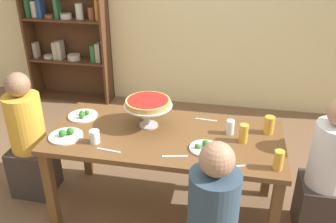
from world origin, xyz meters
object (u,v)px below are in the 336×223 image
at_px(salad_plate_near_diner, 205,147).
at_px(cutlery_fork_far, 175,156).
at_px(salad_plate_far_diner, 83,115).
at_px(beer_glass_amber_tall, 269,125).
at_px(dining_table, 166,144).
at_px(bookshelf, 65,16).
at_px(cutlery_knife_near, 206,120).
at_px(deep_dish_pizza_stand, 148,104).
at_px(cutlery_fork_near, 109,150).
at_px(cutlery_knife_far, 232,167).
at_px(diner_head_east, 326,179).
at_px(water_glass_clear_far, 230,127).
at_px(salad_plate_spare, 66,135).
at_px(water_glass_clear_near, 95,137).
at_px(beer_glass_amber_short, 244,133).
at_px(diner_head_west, 30,144).
at_px(beer_glass_amber_spare, 279,160).

height_order(salad_plate_near_diner, cutlery_fork_far, salad_plate_near_diner).
bearing_deg(salad_plate_far_diner, beer_glass_amber_tall, 1.04).
height_order(dining_table, salad_plate_far_diner, salad_plate_far_diner).
relative_size(bookshelf, cutlery_knife_near, 12.29).
height_order(deep_dish_pizza_stand, cutlery_fork_near, deep_dish_pizza_stand).
bearing_deg(salad_plate_near_diner, cutlery_knife_far, -42.44).
relative_size(bookshelf, diner_head_east, 1.92).
distance_m(water_glass_clear_far, cutlery_fork_near, 0.94).
relative_size(beer_glass_amber_tall, cutlery_knife_near, 0.78).
bearing_deg(cutlery_knife_near, water_glass_clear_far, 142.36).
distance_m(deep_dish_pizza_stand, beer_glass_amber_tall, 0.95).
height_order(bookshelf, salad_plate_spare, bookshelf).
distance_m(water_glass_clear_near, cutlery_fork_near, 0.17).
bearing_deg(water_glass_clear_near, cutlery_knife_near, 33.17).
xyz_separation_m(beer_glass_amber_short, cutlery_knife_far, (-0.07, -0.34, -0.07)).
bearing_deg(water_glass_clear_near, cutlery_fork_near, -32.95).
height_order(water_glass_clear_near, cutlery_knife_far, water_glass_clear_near).
distance_m(diner_head_west, salad_plate_far_diner, 0.55).
bearing_deg(cutlery_knife_near, cutlery_fork_near, 47.66).
relative_size(diner_head_east, cutlery_knife_near, 6.39).
distance_m(beer_glass_amber_tall, water_glass_clear_far, 0.30).
relative_size(dining_table, salad_plate_near_diner, 8.12).
height_order(salad_plate_spare, cutlery_fork_near, salad_plate_spare).
height_order(dining_table, water_glass_clear_far, water_glass_clear_far).
bearing_deg(salad_plate_far_diner, salad_plate_near_diner, -15.66).
xyz_separation_m(salad_plate_near_diner, salad_plate_far_diner, (-1.06, 0.30, -0.01)).
bearing_deg(water_glass_clear_near, beer_glass_amber_tall, 17.13).
height_order(dining_table, diner_head_east, diner_head_east).
relative_size(salad_plate_spare, cutlery_knife_near, 1.43).
bearing_deg(water_glass_clear_near, cutlery_fork_far, -6.59).
xyz_separation_m(diner_head_west, salad_plate_spare, (0.47, -0.20, 0.27)).
relative_size(salad_plate_spare, beer_glass_amber_tall, 1.84).
height_order(beer_glass_amber_tall, cutlery_knife_near, beer_glass_amber_tall).
bearing_deg(beer_glass_amber_short, cutlery_fork_far, -147.45).
relative_size(dining_table, bookshelf, 0.81).
bearing_deg(water_glass_clear_near, beer_glass_amber_short, 11.73).
relative_size(diner_head_west, deep_dish_pizza_stand, 3.00).
xyz_separation_m(bookshelf, water_glass_clear_near, (1.24, -2.23, -0.35)).
distance_m(salad_plate_spare, water_glass_clear_far, 1.25).
bearing_deg(deep_dish_pizza_stand, salad_plate_spare, -153.02).
distance_m(salad_plate_near_diner, cutlery_knife_near, 0.44).
xyz_separation_m(beer_glass_amber_spare, cutlery_knife_far, (-0.30, -0.04, -0.07)).
bearing_deg(cutlery_knife_near, beer_glass_amber_short, 141.51).
height_order(salad_plate_far_diner, cutlery_knife_far, salad_plate_far_diner).
bearing_deg(beer_glass_amber_short, salad_plate_far_diner, 173.96).
xyz_separation_m(cutlery_fork_near, cutlery_fork_far, (0.48, 0.02, 0.00)).
bearing_deg(beer_glass_amber_short, bookshelf, 139.16).
height_order(deep_dish_pizza_stand, beer_glass_amber_tall, deep_dish_pizza_stand).
relative_size(beer_glass_amber_tall, beer_glass_amber_short, 0.98).
bearing_deg(water_glass_clear_far, cutlery_knife_far, -85.56).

